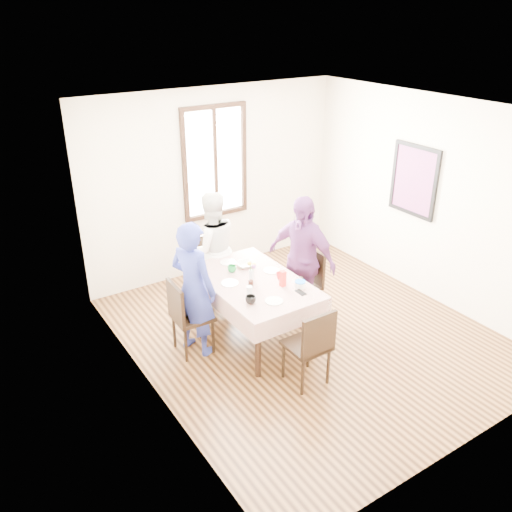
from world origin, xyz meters
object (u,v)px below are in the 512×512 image
chair_left (192,316)px  chair_right (301,285)px  person_far (212,249)px  person_right (301,260)px  dining_table (254,309)px  chair_far (212,271)px  person_left (192,289)px  chair_near (307,345)px

chair_left → chair_right: same height
person_far → person_right: (0.73, -0.96, 0.04)m
chair_right → person_right: person_right is taller
dining_table → chair_far: bearing=90.0°
person_left → person_right: person_right is taller
person_right → dining_table: bearing=-104.0°
chair_far → person_far: bearing=85.3°
person_left → person_right: size_ratio=0.97×
chair_left → person_left: 0.35m
person_right → person_left: bearing=-111.3°
chair_left → chair_near: same height
chair_left → chair_right: (1.49, -0.09, 0.00)m
dining_table → person_far: (0.00, 1.00, 0.41)m
chair_left → chair_right: size_ratio=1.00×
dining_table → person_left: (-0.73, 0.14, 0.43)m
chair_near → chair_left: bearing=123.0°
chair_right → person_right: size_ratio=0.55×
person_far → chair_left: bearing=58.9°
dining_table → chair_far: size_ratio=1.63×
person_left → chair_near: bearing=-171.7°
person_far → chair_far: bearing=-80.3°
dining_table → chair_near: bearing=-90.0°
chair_left → chair_far: same height
chair_far → chair_right: bearing=122.7°
chair_far → person_left: size_ratio=0.57×
dining_table → chair_far: chair_far is taller
chair_left → chair_far: 1.16m
chair_left → person_right: (1.47, -0.09, 0.37)m
dining_table → chair_right: size_ratio=1.63×
chair_left → person_left: size_ratio=0.57×
person_left → person_far: bearing=-63.7°
chair_right → person_far: person_far is taller
chair_far → person_right: person_right is taller
chair_left → person_far: 1.19m
chair_near → person_right: bearing=56.2°
chair_left → person_far: person_far is taller
dining_table → chair_right: 0.75m
person_far → person_left: bearing=59.7°
dining_table → chair_far: (0.00, 1.02, 0.08)m
chair_far → person_left: (-0.73, -0.88, 0.35)m
chair_right → person_right: 0.37m
chair_right → chair_left: bearing=88.5°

